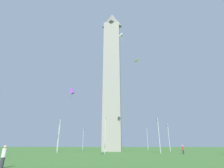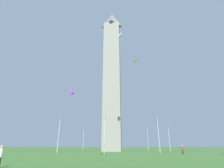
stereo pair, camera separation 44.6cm
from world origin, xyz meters
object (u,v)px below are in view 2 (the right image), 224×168
(flagpole_sw, at_px, (158,133))
(person_red_shirt, at_px, (183,150))
(flagpole_nw, at_px, (148,138))
(kite_purple_box, at_px, (72,91))
(obelisk_monument, at_px, (112,73))
(flagpole_se, at_px, (59,134))
(person_white_shirt, at_px, (0,157))
(flagpole_s, at_px, (105,132))
(kite_white_delta, at_px, (121,36))
(kite_yellow_diamond, at_px, (136,61))
(flagpole_n, at_px, (116,138))
(flagpole_e, at_px, (58,136))
(flagpole_w, at_px, (169,136))
(flagpole_ne, at_px, (83,138))

(flagpole_sw, height_order, person_red_shirt, flagpole_sw)
(flagpole_nw, bearing_deg, person_red_shirt, -171.99)
(person_red_shirt, xyz_separation_m, kite_purple_box, (3.12, 25.12, 14.04))
(obelisk_monument, xyz_separation_m, flagpole_nw, (11.92, -11.86, -20.95))
(flagpole_se, xyz_separation_m, person_white_shirt, (-27.38, -6.48, -3.41))
(flagpole_s, xyz_separation_m, kite_white_delta, (-3.99, -4.11, 20.84))
(flagpole_se, relative_size, flagpole_s, 1.00)
(kite_white_delta, bearing_deg, person_white_shirt, 152.81)
(obelisk_monument, height_order, person_red_shirt, obelisk_monument)
(kite_white_delta, distance_m, kite_yellow_diamond, 7.51)
(flagpole_n, height_order, flagpole_e, same)
(flagpole_e, bearing_deg, flagpole_s, -135.00)
(obelisk_monument, xyz_separation_m, person_red_shirt, (-15.47, -15.71, -24.37))
(flagpole_e, xyz_separation_m, kite_yellow_diamond, (-15.07, -24.22, 17.25))
(kite_purple_box, bearing_deg, kite_white_delta, -121.69)
(person_white_shirt, bearing_deg, kite_white_delta, -48.27)
(flagpole_w, xyz_separation_m, flagpole_nw, (11.86, 4.91, 0.00))
(flagpole_s, height_order, person_white_shirt, flagpole_s)
(flagpole_e, height_order, person_red_shirt, flagpole_e)
(obelisk_monument, xyz_separation_m, kite_white_delta, (-20.70, -4.11, -0.12))
(kite_white_delta, relative_size, kite_yellow_diamond, 1.00)
(flagpole_ne, height_order, kite_white_delta, kite_white_delta)
(flagpole_sw, bearing_deg, kite_white_delta, 138.97)
(flagpole_n, xyz_separation_m, flagpole_sw, (-28.63, -11.86, 0.00))
(person_red_shirt, bearing_deg, flagpole_sw, 29.89)
(flagpole_e, bearing_deg, flagpole_w, -90.00)
(flagpole_n, bearing_deg, flagpole_w, -135.00)
(flagpole_nw, relative_size, kite_purple_box, 2.68)
(flagpole_s, bearing_deg, flagpole_ne, 22.50)
(flagpole_w, distance_m, kite_yellow_diamond, 24.73)
(obelisk_monument, bearing_deg, flagpole_sw, -134.85)
(flagpole_ne, relative_size, person_red_shirt, 4.57)
(obelisk_monument, distance_m, flagpole_ne, 26.87)
(person_red_shirt, bearing_deg, obelisk_monument, 28.97)
(flagpole_w, relative_size, kite_purple_box, 2.68)
(flagpole_se, bearing_deg, person_red_shirt, -97.59)
(flagpole_n, distance_m, flagpole_e, 23.72)
(flagpole_s, distance_m, flagpole_nw, 30.99)
(obelisk_monument, relative_size, kite_yellow_diamond, 24.02)
(flagpole_s, distance_m, flagpole_w, 23.72)
(flagpole_nw, bearing_deg, flagpole_ne, 90.00)
(flagpole_e, bearing_deg, flagpole_sw, -112.50)
(flagpole_s, bearing_deg, flagpole_n, -0.00)
(flagpole_s, bearing_deg, person_red_shirt, -85.50)
(obelisk_monument, relative_size, flagpole_e, 6.50)
(obelisk_monument, distance_m, kite_purple_box, 18.65)
(flagpole_nw, distance_m, kite_purple_box, 33.97)
(flagpole_w, height_order, kite_white_delta, kite_white_delta)
(flagpole_s, bearing_deg, flagpole_sw, -67.50)
(flagpole_s, bearing_deg, flagpole_se, 67.50)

